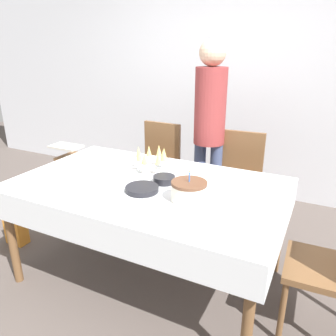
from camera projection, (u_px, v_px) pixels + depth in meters
The scene contains 15 objects.
ground_plane at pixel (150, 275), 2.56m from camera, with size 12.00×12.00×0.00m, color #564C47.
wall_back at pixel (232, 78), 3.72m from camera, with size 8.00×0.05×2.70m.
dining_table at pixel (148, 196), 2.33m from camera, with size 1.87×1.15×0.78m.
dining_chair_far_left at pixel (157, 167), 3.29m from camera, with size 0.44×0.44×0.97m.
dining_chair_far_right at pixel (237, 181), 2.95m from camera, with size 0.44×0.44×0.97m.
birthday_cake at pixel (189, 191), 2.01m from camera, with size 0.22×0.22×0.20m.
champagne_tray at pixel (152, 160), 2.49m from camera, with size 0.31×0.31×0.18m.
plate_stack_main at pixel (142, 189), 2.16m from camera, with size 0.22×0.22×0.03m.
plate_stack_dessert at pixel (164, 179), 2.29m from camera, with size 0.16×0.16×0.05m.
cake_knife at pixel (176, 215), 1.85m from camera, with size 0.29×0.09×0.00m.
fork_pile at pixel (66, 178), 2.36m from camera, with size 0.17×0.06×0.02m.
napkin_pile at pixel (80, 174), 2.45m from camera, with size 0.15×0.15×0.01m.
person_standing at pixel (210, 120), 2.93m from camera, with size 0.28×0.28×1.75m.
high_chair at pixel (73, 164), 3.56m from camera, with size 0.33×0.35×0.71m.
gift_bag at pixel (16, 227), 2.93m from camera, with size 0.19×0.11×0.31m.
Camera 1 is at (1.07, -1.83, 1.66)m, focal length 35.00 mm.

